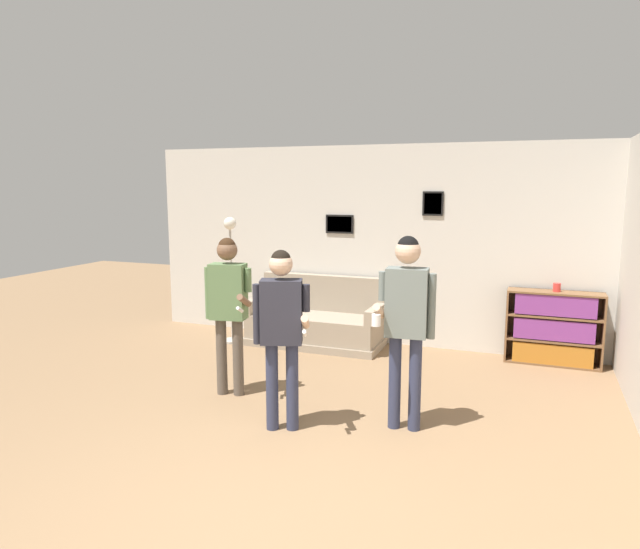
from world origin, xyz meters
TOP-DOWN VIEW (x-y plane):
  - ground_plane at (0.00, 0.00)m, footprint 20.00×20.00m
  - wall_back at (-0.00, 4.55)m, footprint 7.54×0.08m
  - couch at (-1.14, 4.14)m, footprint 1.84×0.80m
  - bookshelf at (1.88, 4.33)m, footprint 1.11×0.30m
  - floor_lamp at (-2.26, 3.82)m, footprint 0.28×0.28m
  - person_player_foreground_left at (-1.28, 2.04)m, footprint 0.54×0.43m
  - person_player_foreground_center at (-0.41, 1.44)m, footprint 0.57×0.40m
  - person_watcher_holding_cup at (0.60, 1.84)m, footprint 0.50×0.45m
  - bottle_on_floor at (-1.49, 3.40)m, footprint 0.06×0.06m
  - drinking_cup at (1.89, 4.33)m, footprint 0.09×0.09m

SIDE VIEW (x-z plane):
  - ground_plane at x=0.00m, z-range 0.00..0.00m
  - bottle_on_floor at x=-1.49m, z-range -0.03..0.22m
  - couch at x=-1.14m, z-range -0.16..0.76m
  - bookshelf at x=1.88m, z-range 0.00..0.90m
  - drinking_cup at x=1.89m, z-range 0.90..1.00m
  - person_player_foreground_center at x=-0.41m, z-range 0.18..1.80m
  - person_player_foreground_left at x=-1.28m, z-range 0.19..1.83m
  - floor_lamp at x=-2.26m, z-range 0.21..1.95m
  - person_watcher_holding_cup at x=0.60m, z-range 0.21..1.95m
  - wall_back at x=0.00m, z-range 0.00..2.70m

